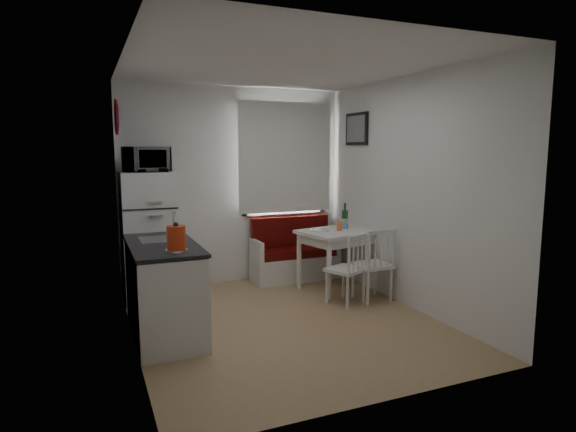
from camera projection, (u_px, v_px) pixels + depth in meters
name	position (u px, v px, depth m)	size (l,w,h in m)	color
floor	(285.00, 322.00, 5.02)	(3.00, 3.50, 0.02)	tan
ceiling	(285.00, 65.00, 4.66)	(3.00, 3.50, 0.02)	white
wall_back	(235.00, 186.00, 6.43)	(3.00, 0.02, 2.60)	white
wall_front	(384.00, 222.00, 3.24)	(3.00, 0.02, 2.60)	white
wall_left	(129.00, 205.00, 4.26)	(0.02, 3.50, 2.60)	white
wall_right	(408.00, 193.00, 5.41)	(0.02, 3.50, 2.60)	white
window	(284.00, 161.00, 6.63)	(1.22, 0.06, 1.47)	white
curtain	(286.00, 157.00, 6.56)	(1.35, 0.02, 1.50)	white
kitchen_counter	(164.00, 289.00, 4.63)	(0.62, 1.32, 1.16)	white
wall_sign	(117.00, 117.00, 5.47)	(0.40, 0.40, 0.03)	#1B24A4
picture_frame	(356.00, 129.00, 6.30)	(0.04, 0.52, 0.42)	black
bench	(294.00, 259.00, 6.65)	(1.19, 0.46, 0.85)	white
dining_table	(341.00, 237.00, 6.16)	(1.15, 0.92, 0.76)	white
chair_left	(350.00, 262.00, 5.49)	(0.51, 0.51, 0.45)	white
chair_right	(377.00, 257.00, 5.62)	(0.43, 0.41, 0.47)	white
fridge	(149.00, 236.00, 5.73)	(0.61, 0.61, 1.53)	white
microwave	(146.00, 159.00, 5.56)	(0.53, 0.36, 0.29)	white
kettle	(176.00, 238.00, 4.13)	(0.19, 0.19, 0.26)	red
wine_bottle	(345.00, 216.00, 6.26)	(0.08, 0.08, 0.33)	#164626
drinking_glass_orange	(339.00, 226.00, 6.07)	(0.07, 0.07, 0.11)	orange
drinking_glass_blue	(345.00, 225.00, 6.22)	(0.07, 0.07, 0.11)	#7EB3D7
plate	(319.00, 231.00, 6.05)	(0.24, 0.24, 0.02)	white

